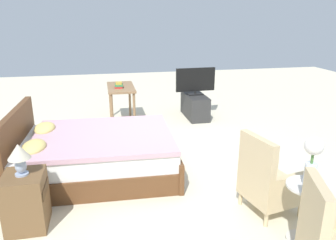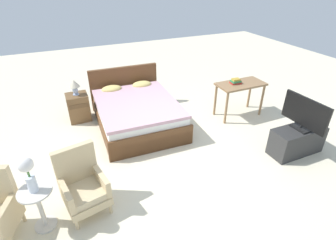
# 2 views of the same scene
# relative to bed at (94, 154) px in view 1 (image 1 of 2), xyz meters

# --- Properties ---
(ground_plane) EXTENTS (16.00, 16.00, 0.00)m
(ground_plane) POSITION_rel_bed_xyz_m (0.21, -1.11, -0.30)
(ground_plane) COLOR beige
(bed) EXTENTS (1.65, 2.15, 0.96)m
(bed) POSITION_rel_bed_xyz_m (0.00, 0.00, 0.00)
(bed) COLOR brown
(bed) RESTS_ON ground_plane
(armchair_by_window_right) EXTENTS (0.64, 0.64, 0.92)m
(armchair_by_window_right) POSITION_rel_bed_xyz_m (-1.33, -1.88, 0.08)
(armchair_by_window_right) COLOR #CCB284
(armchair_by_window_right) RESTS_ON ground_plane
(side_table) EXTENTS (0.40, 0.40, 0.61)m
(side_table) POSITION_rel_bed_xyz_m (-1.87, -1.99, 0.09)
(side_table) COLOR beige
(side_table) RESTS_ON ground_plane
(flower_vase) EXTENTS (0.17, 0.17, 0.48)m
(flower_vase) POSITION_rel_bed_xyz_m (-1.87, -1.99, 0.61)
(flower_vase) COLOR silver
(flower_vase) RESTS_ON side_table
(nightstand) EXTENTS (0.44, 0.41, 0.60)m
(nightstand) POSITION_rel_bed_xyz_m (-1.08, 0.68, -0.00)
(nightstand) COLOR brown
(nightstand) RESTS_ON ground_plane
(table_lamp) EXTENTS (0.22, 0.22, 0.33)m
(table_lamp) POSITION_rel_bed_xyz_m (-1.08, 0.68, 0.51)
(table_lamp) COLOR #9EADC6
(table_lamp) RESTS_ON nightstand
(tv_stand) EXTENTS (0.96, 0.40, 0.49)m
(tv_stand) POSITION_rel_bed_xyz_m (2.30, -2.10, -0.05)
(tv_stand) COLOR #2D2D2D
(tv_stand) RESTS_ON ground_plane
(tv_flatscreen) EXTENTS (0.21, 0.85, 0.57)m
(tv_flatscreen) POSITION_rel_bed_xyz_m (2.31, -2.10, 0.49)
(tv_flatscreen) COLOR black
(tv_flatscreen) RESTS_ON tv_stand
(vanity_desk) EXTENTS (1.04, 0.52, 0.76)m
(vanity_desk) POSITION_rel_bed_xyz_m (2.21, -0.52, 0.35)
(vanity_desk) COLOR #8E6B47
(vanity_desk) RESTS_ON ground_plane
(book_stack) EXTENTS (0.24, 0.18, 0.11)m
(book_stack) POSITION_rel_bed_xyz_m (2.09, -0.48, 0.51)
(book_stack) COLOR #AD2823
(book_stack) RESTS_ON vanity_desk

